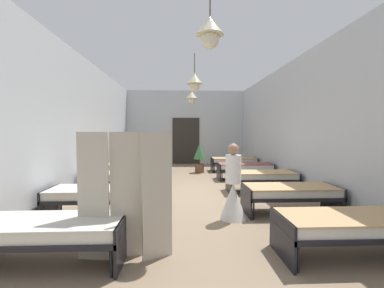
# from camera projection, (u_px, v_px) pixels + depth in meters

# --- Properties ---
(ground_plane) EXTENTS (6.67, 13.47, 0.10)m
(ground_plane) POSITION_uv_depth(u_px,v_px,m) (191.00, 194.00, 7.25)
(ground_plane) COLOR #8C755B
(room_shell) EXTENTS (6.47, 13.07, 3.82)m
(room_shell) POSITION_uv_depth(u_px,v_px,m) (189.00, 125.00, 8.49)
(room_shell) COLOR silver
(room_shell) RESTS_ON ground
(bed_left_row_0) EXTENTS (1.90, 0.84, 0.57)m
(bed_left_row_0) POSITION_uv_depth(u_px,v_px,m) (50.00, 230.00, 3.34)
(bed_left_row_0) COLOR black
(bed_left_row_0) RESTS_ON ground
(bed_right_row_0) EXTENTS (1.90, 0.84, 0.57)m
(bed_right_row_0) POSITION_uv_depth(u_px,v_px,m) (349.00, 225.00, 3.52)
(bed_right_row_0) COLOR black
(bed_right_row_0) RESTS_ON ground
(bed_left_row_1) EXTENTS (1.90, 0.84, 0.57)m
(bed_left_row_1) POSITION_uv_depth(u_px,v_px,m) (97.00, 194.00, 5.23)
(bed_left_row_1) COLOR black
(bed_left_row_1) RESTS_ON ground
(bed_right_row_1) EXTENTS (1.90, 0.84, 0.57)m
(bed_right_row_1) POSITION_uv_depth(u_px,v_px,m) (290.00, 192.00, 5.42)
(bed_right_row_1) COLOR black
(bed_right_row_1) RESTS_ON ground
(bed_left_row_2) EXTENTS (1.90, 0.84, 0.57)m
(bed_left_row_2) POSITION_uv_depth(u_px,v_px,m) (119.00, 178.00, 7.13)
(bed_left_row_2) COLOR black
(bed_left_row_2) RESTS_ON ground
(bed_right_row_2) EXTENTS (1.90, 0.84, 0.57)m
(bed_right_row_2) POSITION_uv_depth(u_px,v_px,m) (262.00, 176.00, 7.31)
(bed_right_row_2) COLOR black
(bed_right_row_2) RESTS_ON ground
(bed_left_row_3) EXTENTS (1.90, 0.84, 0.57)m
(bed_left_row_3) POSITION_uv_depth(u_px,v_px,m) (132.00, 168.00, 9.03)
(bed_left_row_3) COLOR black
(bed_left_row_3) RESTS_ON ground
(bed_right_row_3) EXTENTS (1.90, 0.84, 0.57)m
(bed_right_row_3) POSITION_uv_depth(u_px,v_px,m) (245.00, 167.00, 9.21)
(bed_right_row_3) COLOR black
(bed_right_row_3) RESTS_ON ground
(bed_left_row_4) EXTENTS (1.90, 0.84, 0.57)m
(bed_left_row_4) POSITION_uv_depth(u_px,v_px,m) (140.00, 161.00, 10.92)
(bed_left_row_4) COLOR black
(bed_left_row_4) RESTS_ON ground
(bed_right_row_4) EXTENTS (1.90, 0.84, 0.57)m
(bed_right_row_4) POSITION_uv_depth(u_px,v_px,m) (234.00, 161.00, 11.10)
(bed_right_row_4) COLOR black
(bed_right_row_4) RESTS_ON ground
(nurse_near_aisle) EXTENTS (0.52, 0.52, 1.49)m
(nurse_near_aisle) POSITION_uv_depth(u_px,v_px,m) (233.00, 192.00, 5.05)
(nurse_near_aisle) COLOR white
(nurse_near_aisle) RESTS_ON ground
(potted_plant) EXTENTS (0.50, 0.50, 1.21)m
(potted_plant) POSITION_uv_depth(u_px,v_px,m) (200.00, 155.00, 10.71)
(potted_plant) COLOR brown
(potted_plant) RESTS_ON ground
(privacy_screen) EXTENTS (1.24, 0.22, 1.70)m
(privacy_screen) POSITION_uv_depth(u_px,v_px,m) (126.00, 196.00, 3.47)
(privacy_screen) COLOR #BCB29E
(privacy_screen) RESTS_ON ground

